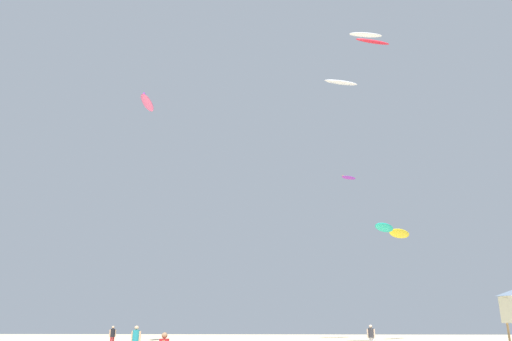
% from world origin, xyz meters
% --- Properties ---
extents(person_midground, '(0.43, 0.40, 1.64)m').
position_xyz_m(person_midground, '(-11.71, 25.03, 0.96)').
color(person_midground, '#B21E23').
rests_on(person_midground, ground).
extents(person_left, '(0.58, 0.40, 1.78)m').
position_xyz_m(person_left, '(-6.94, 14.69, 1.04)').
color(person_left, silver).
rests_on(person_left, ground).
extents(person_right, '(0.56, 0.40, 1.76)m').
position_xyz_m(person_right, '(8.04, 22.43, 1.03)').
color(person_right, silver).
rests_on(person_right, ground).
extents(kite_aloft_0, '(2.88, 1.23, 0.44)m').
position_xyz_m(kite_aloft_0, '(8.86, 20.12, 24.52)').
color(kite_aloft_0, white).
extents(kite_aloft_1, '(4.16, 2.30, 0.68)m').
position_xyz_m(kite_aloft_1, '(8.92, 34.29, 27.71)').
color(kite_aloft_1, white).
extents(kite_aloft_2, '(1.46, 4.08, 0.70)m').
position_xyz_m(kite_aloft_2, '(-11.61, 29.32, 23.14)').
color(kite_aloft_2, '#E5598C').
extents(kite_aloft_3, '(3.22, 4.30, 0.76)m').
position_xyz_m(kite_aloft_3, '(11.63, 30.87, 10.45)').
color(kite_aloft_3, '#19B29E').
extents(kite_aloft_4, '(3.66, 1.99, 0.83)m').
position_xyz_m(kite_aloft_4, '(10.83, 25.99, 27.63)').
color(kite_aloft_4, red).
extents(kite_aloft_5, '(2.08, 1.57, 0.40)m').
position_xyz_m(kite_aloft_5, '(10.16, 40.53, 18.31)').
color(kite_aloft_5, purple).
extents(kite_aloft_6, '(3.81, 4.15, 1.10)m').
position_xyz_m(kite_aloft_6, '(15.21, 39.14, 11.31)').
color(kite_aloft_6, yellow).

